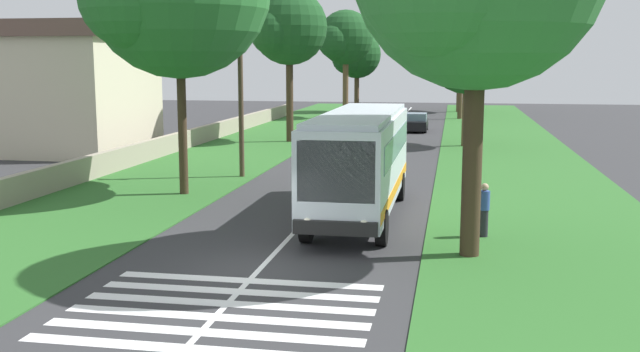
# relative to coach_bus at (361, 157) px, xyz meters

# --- Properties ---
(ground) EXTENTS (160.00, 160.00, 0.00)m
(ground) POSITION_rel_coach_bus_xyz_m (-7.27, 1.80, -2.15)
(ground) COLOR #333335
(grass_verge_left) EXTENTS (120.00, 8.00, 0.04)m
(grass_verge_left) POSITION_rel_coach_bus_xyz_m (7.73, 10.00, -2.13)
(grass_verge_left) COLOR #2D6628
(grass_verge_left) RESTS_ON ground
(grass_verge_right) EXTENTS (120.00, 8.00, 0.04)m
(grass_verge_right) POSITION_rel_coach_bus_xyz_m (7.73, -6.40, -2.13)
(grass_verge_right) COLOR #2D6628
(grass_verge_right) RESTS_ON ground
(centre_line) EXTENTS (110.00, 0.16, 0.01)m
(centre_line) POSITION_rel_coach_bus_xyz_m (7.73, 1.80, -2.14)
(centre_line) COLOR silver
(centre_line) RESTS_ON ground
(coach_bus) EXTENTS (11.16, 2.62, 3.73)m
(coach_bus) POSITION_rel_coach_bus_xyz_m (0.00, 0.00, 0.00)
(coach_bus) COLOR silver
(coach_bus) RESTS_ON ground
(zebra_crossing) EXTENTS (4.95, 6.80, 0.01)m
(zebra_crossing) POSITION_rel_coach_bus_xyz_m (-10.34, 1.80, -2.14)
(zebra_crossing) COLOR silver
(zebra_crossing) RESTS_ON ground
(trailing_car_0) EXTENTS (4.30, 1.78, 1.43)m
(trailing_car_0) POSITION_rel_coach_bus_xyz_m (18.79, 3.83, -1.48)
(trailing_car_0) COLOR silver
(trailing_car_0) RESTS_ON ground
(trailing_car_1) EXTENTS (4.30, 1.78, 1.43)m
(trailing_car_1) POSITION_rel_coach_bus_xyz_m (25.23, 3.48, -1.48)
(trailing_car_1) COLOR gold
(trailing_car_1) RESTS_ON ground
(trailing_car_2) EXTENTS (4.30, 1.78, 1.43)m
(trailing_car_2) POSITION_rel_coach_bus_xyz_m (32.62, -0.28, -1.48)
(trailing_car_2) COLOR black
(trailing_car_2) RESTS_ON ground
(roadside_tree_left_0) EXTENTS (6.04, 5.08, 8.66)m
(roadside_tree_left_0) POSITION_rel_coach_bus_xyz_m (52.95, 7.26, 3.86)
(roadside_tree_left_0) COLOR #4C3826
(roadside_tree_left_0) RESTS_ON grass_verge_left
(roadside_tree_left_1) EXTENTS (6.04, 5.10, 10.23)m
(roadside_tree_left_1) POSITION_rel_coach_bus_xyz_m (23.44, 7.90, 5.42)
(roadside_tree_left_1) COLOR #3D2D1E
(roadside_tree_left_1) RESTS_ON grass_verge_left
(roadside_tree_left_3) EXTENTS (6.26, 5.16, 10.21)m
(roadside_tree_left_3) POSITION_rel_coach_bus_xyz_m (44.69, 7.22, 5.35)
(roadside_tree_left_3) COLOR brown
(roadside_tree_left_3) RESTS_ON grass_verge_left
(roadside_tree_right_0) EXTENTS (8.77, 7.25, 11.63)m
(roadside_tree_right_0) POSITION_rel_coach_bus_xyz_m (55.35, -3.47, 5.69)
(roadside_tree_right_0) COLOR brown
(roadside_tree_right_0) RESTS_ON grass_verge_right
(roadside_tree_right_2) EXTENTS (5.92, 5.18, 8.51)m
(roadside_tree_right_2) POSITION_rel_coach_bus_xyz_m (22.91, -3.83, 3.68)
(roadside_tree_right_2) COLOR brown
(roadside_tree_right_2) RESTS_ON grass_verge_right
(roadside_tree_right_3) EXTENTS (5.14, 4.50, 10.43)m
(roadside_tree_right_3) POSITION_rel_coach_bus_xyz_m (45.61, -3.62, 5.93)
(roadside_tree_right_3) COLOR #4C3826
(roadside_tree_right_3) RESTS_ON grass_verge_right
(utility_pole) EXTENTS (0.24, 1.40, 7.08)m
(utility_pole) POSITION_rel_coach_bus_xyz_m (7.97, 6.67, 1.57)
(utility_pole) COLOR #473828
(utility_pole) RESTS_ON grass_verge_left
(roadside_wall) EXTENTS (70.00, 0.40, 1.10)m
(roadside_wall) POSITION_rel_coach_bus_xyz_m (12.73, 13.40, -1.56)
(roadside_wall) COLOR #9E937F
(roadside_wall) RESTS_ON grass_verge_left
(roadside_building) EXTENTS (9.82, 9.31, 7.72)m
(roadside_building) POSITION_rel_coach_bus_xyz_m (16.03, 20.14, 1.77)
(roadside_building) COLOR beige
(roadside_building) RESTS_ON ground
(pedestrian) EXTENTS (0.34, 0.34, 1.69)m
(pedestrian) POSITION_rel_coach_bus_xyz_m (-2.35, -4.19, -1.24)
(pedestrian) COLOR #26262D
(pedestrian) RESTS_ON grass_verge_right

